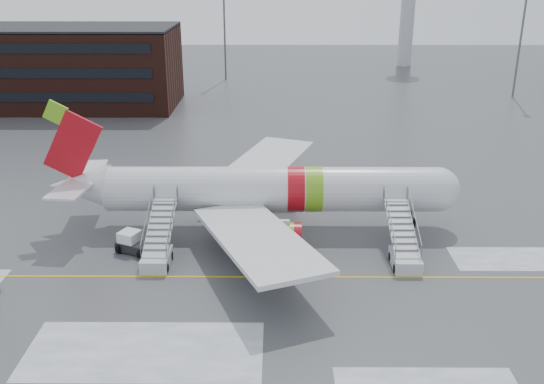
{
  "coord_description": "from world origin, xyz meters",
  "views": [
    {
      "loc": [
        1.73,
        -40.07,
        21.6
      ],
      "look_at": [
        1.45,
        5.96,
        4.0
      ],
      "focal_mm": 40.0,
      "sensor_mm": 36.0,
      "label": 1
    }
  ],
  "objects_px": {
    "airliner": "(261,190)",
    "airstair_aft": "(158,249)",
    "airstair_fwd": "(404,250)",
    "pushback_tug": "(133,243)"
  },
  "relations": [
    {
      "from": "airstair_fwd",
      "to": "airstair_aft",
      "type": "xyz_separation_m",
      "value": [
        -18.74,
        0.0,
        0.0
      ]
    },
    {
      "from": "airliner",
      "to": "pushback_tug",
      "type": "xyz_separation_m",
      "value": [
        -10.01,
        -4.82,
        -2.69
      ]
    },
    {
      "from": "airstair_fwd",
      "to": "airstair_aft",
      "type": "bearing_deg",
      "value": 180.0
    },
    {
      "from": "airstair_fwd",
      "to": "pushback_tug",
      "type": "bearing_deg",
      "value": 175.34
    },
    {
      "from": "airstair_aft",
      "to": "pushback_tug",
      "type": "distance_m",
      "value": 2.87
    },
    {
      "from": "airliner",
      "to": "airstair_aft",
      "type": "height_order",
      "value": "airliner"
    },
    {
      "from": "airliner",
      "to": "pushback_tug",
      "type": "relative_size",
      "value": 10.68
    },
    {
      "from": "airstair_aft",
      "to": "pushback_tug",
      "type": "xyz_separation_m",
      "value": [
        -2.28,
        1.71,
        -0.33
      ]
    },
    {
      "from": "airliner",
      "to": "airstair_fwd",
      "type": "bearing_deg",
      "value": -30.68
    },
    {
      "from": "airstair_fwd",
      "to": "airstair_aft",
      "type": "height_order",
      "value": "same"
    }
  ]
}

